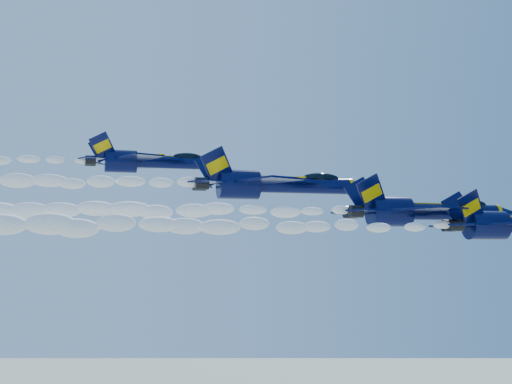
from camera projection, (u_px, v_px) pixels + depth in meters
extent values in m
ellipsoid|color=#050932|center=(486.00, 225.00, 63.97)|extent=(1.50, 2.60, 6.16)
cube|color=#050932|center=(480.00, 227.00, 68.12)|extent=(5.16, 6.12, 0.17)
cube|color=#F4B900|center=(492.00, 226.00, 68.47)|extent=(2.32, 4.82, 0.10)
cube|color=#050932|center=(471.00, 208.00, 62.59)|extent=(3.13, 0.99, 3.37)
cube|color=#050932|center=(459.00, 209.00, 64.54)|extent=(3.13, 0.99, 3.37)
cylinder|color=black|center=(456.00, 225.00, 62.52)|extent=(1.15, 1.06, 1.06)
cylinder|color=black|center=(449.00, 226.00, 63.73)|extent=(1.15, 1.06, 1.06)
ellipsoid|color=white|center=(165.00, 226.00, 56.71)|extent=(50.04, 2.01, 1.81)
cylinder|color=#050932|center=(452.00, 212.00, 68.78)|extent=(9.42, 1.57, 1.57)
ellipsoid|color=#050932|center=(390.00, 212.00, 67.12)|extent=(1.63, 2.83, 6.70)
cone|color=#050932|center=(508.00, 213.00, 70.30)|extent=(2.72, 1.57, 1.57)
cylinder|color=#F4B900|center=(496.00, 213.00, 69.98)|extent=(0.37, 1.63, 1.63)
ellipsoid|color=black|center=(469.00, 205.00, 69.29)|extent=(3.77, 1.23, 1.04)
cube|color=#F4B900|center=(469.00, 208.00, 69.26)|extent=(4.40, 1.05, 0.19)
cube|color=#050932|center=(429.00, 209.00, 63.56)|extent=(5.61, 6.66, 0.19)
cube|color=#050932|center=(389.00, 214.00, 71.63)|extent=(5.61, 6.66, 0.19)
cube|color=#F4B900|center=(444.00, 208.00, 63.93)|extent=(2.53, 5.24, 0.10)
cube|color=#F4B900|center=(402.00, 213.00, 72.01)|extent=(2.53, 5.24, 0.10)
cube|color=#050932|center=(371.00, 193.00, 65.62)|extent=(3.41, 1.08, 3.67)
cube|color=#050932|center=(362.00, 195.00, 67.74)|extent=(3.41, 1.08, 3.67)
cylinder|color=black|center=(356.00, 211.00, 65.54)|extent=(1.26, 1.15, 1.15)
cylinder|color=black|center=(351.00, 212.00, 66.85)|extent=(1.26, 1.15, 1.15)
cube|color=#F4B900|center=(423.00, 203.00, 68.06)|extent=(11.52, 0.37, 0.08)
ellipsoid|color=white|center=(70.00, 211.00, 59.77)|extent=(50.04, 2.19, 1.97)
cylinder|color=#050932|center=(304.00, 186.00, 75.46)|extent=(10.17, 1.70, 1.70)
ellipsoid|color=#050932|center=(238.00, 185.00, 73.67)|extent=(1.76, 3.05, 7.23)
cone|color=#050932|center=(361.00, 187.00, 77.10)|extent=(2.94, 1.70, 1.70)
cylinder|color=#F4B900|center=(350.00, 187.00, 76.76)|extent=(0.40, 1.76, 1.76)
ellipsoid|color=black|center=(321.00, 178.00, 76.01)|extent=(4.07, 1.32, 1.12)
cube|color=#F4B900|center=(321.00, 181.00, 75.98)|extent=(4.75, 1.13, 0.20)
cube|color=#050932|center=(269.00, 180.00, 69.82)|extent=(6.06, 7.18, 0.20)
cube|color=#050932|center=(247.00, 188.00, 78.54)|extent=(6.06, 7.18, 0.20)
cube|color=#F4B900|center=(284.00, 179.00, 70.23)|extent=(2.73, 5.66, 0.11)
cube|color=#F4B900|center=(261.00, 188.00, 78.95)|extent=(2.73, 5.66, 0.11)
cube|color=#050932|center=(217.00, 166.00, 72.05)|extent=(3.68, 1.16, 3.96)
cube|color=#050932|center=(213.00, 168.00, 74.34)|extent=(3.68, 1.16, 3.96)
cylinder|color=black|center=(202.00, 183.00, 71.96)|extent=(1.36, 1.24, 1.24)
cylinder|color=black|center=(199.00, 185.00, 73.38)|extent=(1.36, 1.24, 1.24)
cube|color=#F4B900|center=(273.00, 176.00, 74.68)|extent=(12.43, 0.40, 0.09)
cylinder|color=#050932|center=(174.00, 163.00, 83.70)|extent=(8.74, 1.46, 1.46)
ellipsoid|color=#050932|center=(121.00, 161.00, 82.16)|extent=(1.52, 2.62, 6.22)
cone|color=#050932|center=(220.00, 164.00, 85.11)|extent=(2.53, 1.46, 1.46)
cylinder|color=#F4B900|center=(211.00, 164.00, 84.82)|extent=(0.34, 1.52, 1.52)
ellipsoid|color=black|center=(187.00, 157.00, 84.18)|extent=(3.50, 1.14, 0.96)
cube|color=#F4B900|center=(187.00, 159.00, 84.15)|extent=(4.08, 0.97, 0.17)
cube|color=#050932|center=(139.00, 157.00, 78.86)|extent=(5.21, 6.17, 0.17)
cube|color=#050932|center=(133.00, 165.00, 86.35)|extent=(5.21, 6.17, 0.17)
cube|color=#F4B900|center=(151.00, 157.00, 79.21)|extent=(2.34, 4.87, 0.10)
cube|color=#F4B900|center=(144.00, 165.00, 86.70)|extent=(2.34, 4.87, 0.10)
cube|color=#050932|center=(102.00, 146.00, 80.77)|extent=(3.16, 1.00, 3.41)
cube|color=#050932|center=(102.00, 149.00, 82.74)|extent=(3.16, 1.00, 3.41)
cylinder|color=black|center=(91.00, 160.00, 80.70)|extent=(1.17, 1.07, 1.07)
cylinder|color=black|center=(90.00, 161.00, 81.91)|extent=(1.17, 1.07, 1.07)
cube|color=#F4B900|center=(149.00, 155.00, 83.03)|extent=(10.69, 0.34, 0.08)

